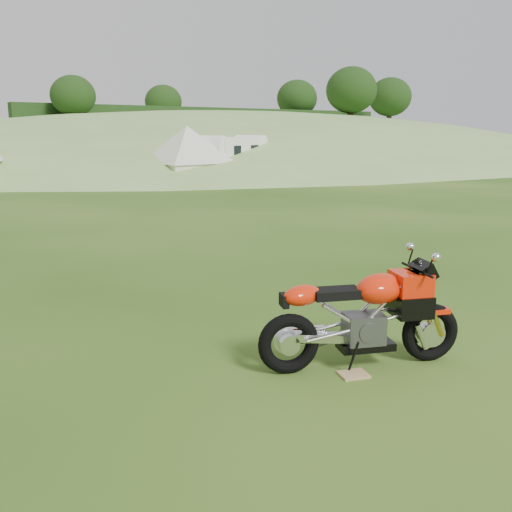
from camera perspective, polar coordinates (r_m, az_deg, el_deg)
ground at (r=6.37m, az=0.93°, el=-8.16°), size 120.00×120.00×0.00m
hillside at (r=52.64m, az=-3.24°, el=9.89°), size 80.00×64.00×8.00m
hedgerow at (r=52.64m, az=-3.24°, el=9.89°), size 36.00×1.20×8.60m
sport_motorcycle at (r=5.53m, az=10.59°, el=-5.25°), size 1.97×1.18×1.16m
plywood_board at (r=5.51m, az=9.72°, el=-11.60°), size 0.31×0.28×0.02m
tent_right at (r=25.71m, az=-6.85°, el=10.11°), size 3.05×3.05×2.54m
caravan at (r=27.51m, az=-2.52°, el=9.78°), size 4.72×3.48×2.02m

